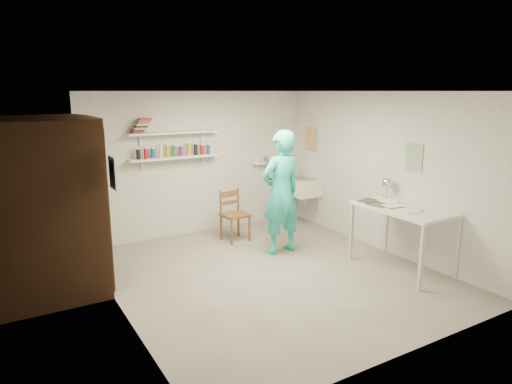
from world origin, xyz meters
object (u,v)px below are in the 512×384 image
belfast_sink (302,187)px  work_table (402,238)px  desk_lamp (388,183)px  man (281,193)px  wall_clock (274,170)px  wooden_chair (235,215)px

belfast_sink → work_table: bearing=-92.6°
work_table → desk_lamp: 0.87m
man → belfast_sink: bearing=-142.9°
belfast_sink → wall_clock: bearing=-144.3°
man → work_table: bearing=122.4°
work_table → desk_lamp: size_ratio=8.00×
wooden_chair → desk_lamp: bearing=-51.9°
belfast_sink → man: (-1.17, -1.05, 0.23)m
man → wall_clock: bearing=-99.4°
wall_clock → desk_lamp: wall_clock is taller
man → wooden_chair: bearing=-73.1°
wall_clock → man: bearing=-99.4°
man → desk_lamp: size_ratio=11.29×
belfast_sink → wooden_chair: 1.54m
wall_clock → wooden_chair: size_ratio=0.39×
man → wooden_chair: man is taller
wooden_chair → man: bearing=-73.5°
wooden_chair → desk_lamp: size_ratio=5.23×
wooden_chair → work_table: (1.39, -2.24, 0.01)m
belfast_sink → work_table: (-0.11, -2.45, -0.26)m
work_table → desk_lamp: bearing=67.6°
wall_clock → work_table: (1.04, -1.62, -0.80)m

